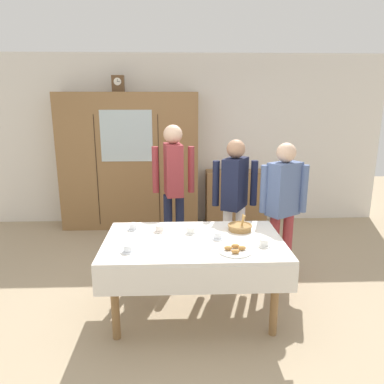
{
  "coord_description": "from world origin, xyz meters",
  "views": [
    {
      "loc": [
        -0.13,
        -3.33,
        2.01
      ],
      "look_at": [
        0.0,
        0.2,
        1.11
      ],
      "focal_mm": 34.03,
      "sensor_mm": 36.0,
      "label": 1
    }
  ],
  "objects": [
    {
      "name": "bookshelf_low",
      "position": [
        0.8,
        2.41,
        0.44
      ],
      "size": [
        0.98,
        0.35,
        0.88
      ],
      "color": "olive",
      "rests_on": "ground"
    },
    {
      "name": "person_behind_table_right",
      "position": [
        -0.2,
        1.08,
        1.05
      ],
      "size": [
        0.52,
        0.39,
        1.71
      ],
      "color": "#191E38",
      "rests_on": "ground"
    },
    {
      "name": "person_beside_shelf",
      "position": [
        1.01,
        0.45,
        0.95
      ],
      "size": [
        0.52,
        0.36,
        1.57
      ],
      "color": "#933338",
      "rests_on": "ground"
    },
    {
      "name": "back_wall",
      "position": [
        0.0,
        2.65,
        1.35
      ],
      "size": [
        6.4,
        0.1,
        2.7
      ],
      "primitive_type": "cube",
      "color": "silver",
      "rests_on": "ground"
    },
    {
      "name": "ground_plane",
      "position": [
        0.0,
        0.0,
        0.0
      ],
      "size": [
        12.0,
        12.0,
        0.0
      ],
      "primitive_type": "plane",
      "color": "tan",
      "rests_on": "ground"
    },
    {
      "name": "spoon_back_edge",
      "position": [
        0.11,
        -0.48,
        0.76
      ],
      "size": [
        0.12,
        0.02,
        0.01
      ],
      "color": "silver",
      "rests_on": "dining_table"
    },
    {
      "name": "mantel_clock",
      "position": [
        -1.02,
        2.35,
        2.23
      ],
      "size": [
        0.18,
        0.11,
        0.24
      ],
      "color": "brown",
      "rests_on": "wall_cabinet"
    },
    {
      "name": "pastry_plate",
      "position": [
        0.34,
        -0.49,
        0.77
      ],
      "size": [
        0.28,
        0.28,
        0.05
      ],
      "color": "white",
      "rests_on": "dining_table"
    },
    {
      "name": "tea_cup_back_edge",
      "position": [
        -0.59,
        0.09,
        0.78
      ],
      "size": [
        0.13,
        0.13,
        0.06
      ],
      "color": "white",
      "rests_on": "dining_table"
    },
    {
      "name": "tea_cup_mid_right",
      "position": [
        -0.57,
        -0.45,
        0.78
      ],
      "size": [
        0.13,
        0.13,
        0.06
      ],
      "color": "white",
      "rests_on": "dining_table"
    },
    {
      "name": "tea_cup_center",
      "position": [
        0.23,
        -0.18,
        0.78
      ],
      "size": [
        0.13,
        0.13,
        0.06
      ],
      "color": "white",
      "rests_on": "dining_table"
    },
    {
      "name": "tea_cup_near_left",
      "position": [
        -0.32,
        0.03,
        0.78
      ],
      "size": [
        0.13,
        0.13,
        0.06
      ],
      "color": "white",
      "rests_on": "dining_table"
    },
    {
      "name": "tea_cup_mid_left",
      "position": [
        -0.02,
        -0.03,
        0.78
      ],
      "size": [
        0.13,
        0.13,
        0.06
      ],
      "color": "white",
      "rests_on": "dining_table"
    },
    {
      "name": "person_near_right_end",
      "position": [
        0.51,
        0.72,
        0.95
      ],
      "size": [
        0.52,
        0.41,
        1.57
      ],
      "color": "silver",
      "rests_on": "ground"
    },
    {
      "name": "spoon_near_left",
      "position": [
        -0.53,
        -0.09,
        0.76
      ],
      "size": [
        0.12,
        0.02,
        0.01
      ],
      "color": "silver",
      "rests_on": "dining_table"
    },
    {
      "name": "dining_table",
      "position": [
        0.0,
        -0.23,
        0.65
      ],
      "size": [
        1.64,
        1.01,
        0.76
      ],
      "color": "olive",
      "rests_on": "ground"
    },
    {
      "name": "tea_cup_front_edge",
      "position": [
        0.61,
        -0.37,
        0.78
      ],
      "size": [
        0.13,
        0.13,
        0.06
      ],
      "color": "white",
      "rests_on": "dining_table"
    },
    {
      "name": "wall_cabinet",
      "position": [
        -0.9,
        2.35,
        1.06
      ],
      "size": [
        2.13,
        0.46,
        2.11
      ],
      "color": "olive",
      "rests_on": "ground"
    },
    {
      "name": "bread_basket",
      "position": [
        0.47,
        0.03,
        0.79
      ],
      "size": [
        0.24,
        0.24,
        0.16
      ],
      "color": "#9E7542",
      "rests_on": "dining_table"
    },
    {
      "name": "book_stack",
      "position": [
        0.8,
        2.41,
        0.94
      ],
      "size": [
        0.14,
        0.22,
        0.11
      ],
      "color": "#3D754C",
      "rests_on": "bookshelf_low"
    }
  ]
}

